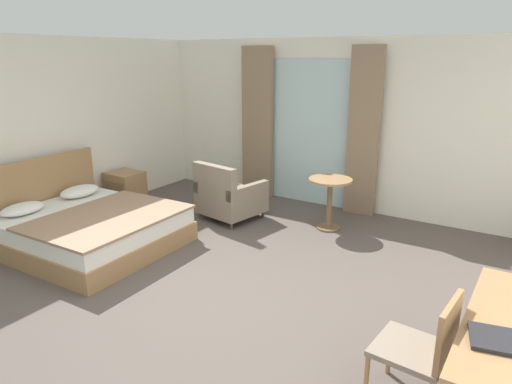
# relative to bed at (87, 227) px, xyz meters

# --- Properties ---
(ground) EXTENTS (6.77, 7.25, 0.10)m
(ground) POSITION_rel_bed_xyz_m (1.95, -0.19, -0.30)
(ground) COLOR #564C47
(wall_back) EXTENTS (6.37, 0.12, 2.55)m
(wall_back) POSITION_rel_bed_xyz_m (1.95, 3.18, 1.02)
(wall_back) COLOR white
(wall_back) RESTS_ON ground
(wall_left) EXTENTS (0.12, 6.85, 2.55)m
(wall_left) POSITION_rel_bed_xyz_m (-1.17, -0.19, 1.02)
(wall_left) COLOR white
(wall_left) RESTS_ON ground
(balcony_glass_door) EXTENTS (1.36, 0.02, 2.24)m
(balcony_glass_door) POSITION_rel_bed_xyz_m (1.51, 3.10, 0.87)
(balcony_glass_door) COLOR silver
(balcony_glass_door) RESTS_ON ground
(curtain_panel_left) EXTENTS (0.55, 0.10, 2.44)m
(curtain_panel_left) POSITION_rel_bed_xyz_m (0.61, 3.00, 0.97)
(curtain_panel_left) COLOR #897056
(curtain_panel_left) RESTS_ON ground
(curtain_panel_right) EXTENTS (0.46, 0.10, 2.44)m
(curtain_panel_right) POSITION_rel_bed_xyz_m (2.41, 3.00, 0.97)
(curtain_panel_right) COLOR #897056
(curtain_panel_right) RESTS_ON ground
(bed) EXTENTS (2.03, 1.81, 1.01)m
(bed) POSITION_rel_bed_xyz_m (0.00, 0.00, 0.00)
(bed) COLOR #9E754C
(bed) RESTS_ON ground
(nightstand) EXTENTS (0.51, 0.46, 0.56)m
(nightstand) POSITION_rel_bed_xyz_m (-0.79, 1.34, 0.03)
(nightstand) COLOR #9E754C
(nightstand) RESTS_ON ground
(writing_desk) EXTENTS (0.57, 1.52, 0.72)m
(writing_desk) POSITION_rel_bed_xyz_m (4.64, -0.46, 0.38)
(writing_desk) COLOR #9E754C
(writing_desk) RESTS_ON ground
(desk_chair) EXTENTS (0.50, 0.49, 0.84)m
(desk_chair) POSITION_rel_bed_xyz_m (4.17, -0.61, 0.22)
(desk_chair) COLOR gray
(desk_chair) RESTS_ON ground
(closed_book) EXTENTS (0.30, 0.32, 0.03)m
(closed_book) POSITION_rel_bed_xyz_m (4.55, -0.72, 0.48)
(closed_book) COLOR #232328
(closed_book) RESTS_ON writing_desk
(armchair_by_window) EXTENTS (0.89, 0.89, 0.85)m
(armchair_by_window) POSITION_rel_bed_xyz_m (0.92, 1.74, 0.08)
(armchair_by_window) COLOR gray
(armchair_by_window) RESTS_ON ground
(round_cafe_table) EXTENTS (0.58, 0.58, 0.71)m
(round_cafe_table) POSITION_rel_bed_xyz_m (2.30, 2.15, 0.26)
(round_cafe_table) COLOR #9E754C
(round_cafe_table) RESTS_ON ground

